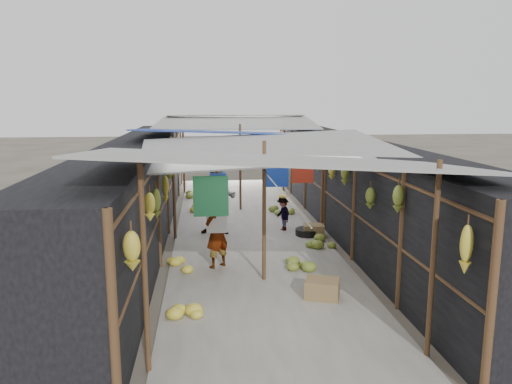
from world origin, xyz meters
name	(u,v)px	position (x,y,z in m)	size (l,w,h in m)	color
ground	(292,363)	(0.00, 0.00, 0.00)	(80.00, 80.00, 0.00)	#6B6356
aisle_slab	(248,231)	(0.00, 6.50, 0.01)	(3.60, 16.00, 0.02)	#9E998E
stall_left	(138,189)	(-2.70, 6.50, 1.15)	(1.40, 15.00, 2.30)	black
stall_right	(352,185)	(2.70, 6.50, 1.15)	(1.40, 15.00, 2.30)	black
crate_near	(322,289)	(0.88, 2.03, 0.17)	(0.56, 0.45, 0.34)	olive
crate_mid	(314,230)	(1.58, 5.86, 0.15)	(0.49, 0.39, 0.30)	olive
crate_back	(217,195)	(-0.68, 10.80, 0.14)	(0.44, 0.36, 0.28)	olive
black_basin	(307,232)	(1.43, 5.92, 0.09)	(0.59, 0.59, 0.18)	black
vendor_elderly	(217,233)	(-0.85, 3.78, 0.72)	(0.53, 0.35, 1.44)	white
shopper_blue	(218,198)	(-0.74, 6.30, 0.92)	(0.90, 0.70, 1.84)	#1E3996
vendor_seated	(283,214)	(0.90, 6.46, 0.44)	(0.57, 0.33, 0.89)	#4D4742
market_canopy	(247,136)	(0.03, 6.84, 2.40)	(5.62, 15.20, 2.77)	brown
hanging_bananas	(248,170)	(-0.02, 6.15, 1.64)	(3.96, 14.09, 0.85)	gold
floor_bananas	(238,229)	(-0.27, 6.11, 0.16)	(3.89, 10.03, 0.35)	olive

